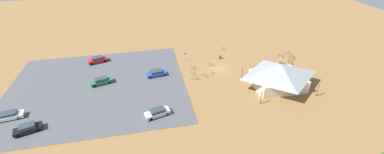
% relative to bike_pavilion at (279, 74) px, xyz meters
% --- Properties ---
extents(ground, '(160.00, 160.00, 0.00)m').
position_rel_bike_pavilion_xyz_m(ground, '(9.81, -10.06, -3.05)').
color(ground, olive).
rests_on(ground, ground).
extents(parking_lot_asphalt, '(36.84, 31.73, 0.05)m').
position_rel_bike_pavilion_xyz_m(parking_lot_asphalt, '(37.52, -7.90, -3.02)').
color(parking_lot_asphalt, '#4C4C51').
rests_on(parking_lot_asphalt, ground).
extents(bike_pavilion, '(12.45, 10.05, 5.44)m').
position_rel_bike_pavilion_xyz_m(bike_pavilion, '(0.00, 0.00, 0.00)').
color(bike_pavilion, beige).
rests_on(bike_pavilion, ground).
extents(trash_bin, '(0.60, 0.60, 0.90)m').
position_rel_bike_pavilion_xyz_m(trash_bin, '(7.98, -14.92, -2.60)').
color(trash_bin, brown).
rests_on(trash_bin, ground).
extents(lot_sign, '(0.56, 0.08, 2.20)m').
position_rel_bike_pavilion_xyz_m(lot_sign, '(16.86, -15.98, -1.64)').
color(lot_sign, '#99999E').
rests_on(lot_sign, ground).
extents(bicycle_green_mid_cluster, '(1.36, 1.13, 0.85)m').
position_rel_bike_pavilion_xyz_m(bicycle_green_mid_cluster, '(14.13, -7.05, -2.68)').
color(bicycle_green_mid_cluster, black).
rests_on(bicycle_green_mid_cluster, ground).
extents(bicycle_white_lone_east, '(1.20, 1.25, 0.85)m').
position_rel_bike_pavilion_xyz_m(bicycle_white_lone_east, '(15.93, -11.26, -2.67)').
color(bicycle_white_lone_east, black).
rests_on(bicycle_white_lone_east, ground).
extents(bicycle_orange_yard_front, '(1.75, 0.48, 0.90)m').
position_rel_bike_pavilion_xyz_m(bicycle_orange_yard_front, '(-10.68, -13.82, -2.66)').
color(bicycle_orange_yard_front, black).
rests_on(bicycle_orange_yard_front, ground).
extents(bicycle_yellow_front_row, '(0.80, 1.64, 0.85)m').
position_rel_bike_pavilion_xyz_m(bicycle_yellow_front_row, '(16.50, -8.82, -2.66)').
color(bicycle_yellow_front_row, black).
rests_on(bicycle_yellow_front_row, ground).
extents(bicycle_purple_yard_right, '(1.34, 1.12, 0.76)m').
position_rel_bike_pavilion_xyz_m(bicycle_purple_yard_right, '(-8.09, -12.81, -2.69)').
color(bicycle_purple_yard_right, black).
rests_on(bicycle_purple_yard_right, ground).
extents(bicycle_silver_back_row, '(1.63, 0.69, 0.83)m').
position_rel_bike_pavilion_xyz_m(bicycle_silver_back_row, '(16.40, -6.30, -2.68)').
color(bicycle_silver_back_row, black).
rests_on(bicycle_silver_back_row, ground).
extents(bicycle_blue_yard_center, '(1.60, 0.79, 0.88)m').
position_rel_bike_pavilion_xyz_m(bicycle_blue_yard_center, '(11.25, -11.68, -2.65)').
color(bicycle_blue_yard_center, black).
rests_on(bicycle_blue_yard_center, ground).
extents(bicycle_red_yard_left, '(0.71, 1.66, 0.77)m').
position_rel_bike_pavilion_xyz_m(bicycle_red_yard_left, '(-10.78, -11.98, -2.69)').
color(bicycle_red_yard_left, black).
rests_on(bicycle_red_yard_left, ground).
extents(bicycle_teal_near_porch, '(0.48, 1.78, 0.83)m').
position_rel_bike_pavilion_xyz_m(bicycle_teal_near_porch, '(-8.33, -8.68, -2.68)').
color(bicycle_teal_near_porch, black).
rests_on(bicycle_teal_near_porch, ground).
extents(bicycle_black_by_bin, '(0.62, 1.57, 0.84)m').
position_rel_bike_pavilion_xyz_m(bicycle_black_by_bin, '(12.14, -7.81, -2.69)').
color(bicycle_black_by_bin, black).
rests_on(bicycle_black_by_bin, ground).
extents(bicycle_green_edge_south, '(0.99, 1.40, 0.83)m').
position_rel_bike_pavilion_xyz_m(bicycle_green_edge_south, '(-9.74, -10.54, -2.68)').
color(bicycle_green_edge_south, black).
rests_on(bicycle_green_edge_south, ground).
extents(bicycle_white_lone_west, '(0.56, 1.67, 0.88)m').
position_rel_bike_pavilion_xyz_m(bicycle_white_lone_west, '(5.58, -20.03, -2.67)').
color(bicycle_white_lone_west, black).
rests_on(bicycle_white_lone_west, ground).
extents(car_green_second_row, '(4.84, 2.90, 1.42)m').
position_rel_bike_pavilion_xyz_m(car_green_second_row, '(36.69, -8.81, -2.30)').
color(car_green_second_row, '#1E6B3D').
rests_on(car_green_second_row, parking_lot_asphalt).
extents(car_blue_mid_lot, '(4.62, 2.49, 1.36)m').
position_rel_bike_pavilion_xyz_m(car_blue_mid_lot, '(24.77, -9.76, -2.32)').
color(car_blue_mid_lot, '#1E42B2').
rests_on(car_blue_mid_lot, parking_lot_asphalt).
extents(car_red_by_curb, '(4.96, 3.16, 1.49)m').
position_rel_bike_pavilion_xyz_m(car_red_by_curb, '(38.58, -19.33, -2.26)').
color(car_red_by_curb, red).
rests_on(car_red_by_curb, parking_lot_asphalt).
extents(car_black_far_end, '(4.57, 2.95, 1.44)m').
position_rel_bike_pavilion_xyz_m(car_black_far_end, '(47.22, 3.98, -2.29)').
color(car_black_far_end, black).
rests_on(car_black_far_end, parking_lot_asphalt).
extents(car_silver_end_stall, '(4.81, 2.92, 1.41)m').
position_rel_bike_pavilion_xyz_m(car_silver_end_stall, '(25.81, 4.33, -2.30)').
color(car_silver_end_stall, '#BCBCC1').
rests_on(car_silver_end_stall, parking_lot_asphalt).
extents(car_white_back_corner, '(4.90, 2.50, 1.32)m').
position_rel_bike_pavilion_xyz_m(car_white_back_corner, '(51.67, -0.29, -2.33)').
color(car_white_back_corner, white).
rests_on(car_white_back_corner, parking_lot_asphalt).
extents(visitor_at_bikes, '(0.37, 0.40, 1.77)m').
position_rel_bike_pavilion_xyz_m(visitor_at_bikes, '(-5.75, -9.13, -2.12)').
color(visitor_at_bikes, '#2D3347').
rests_on(visitor_at_bikes, ground).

